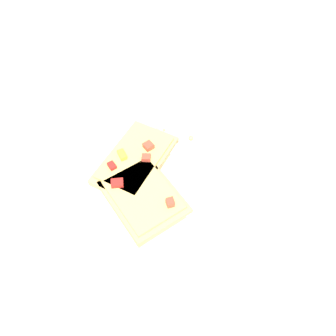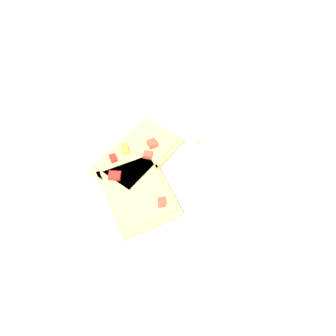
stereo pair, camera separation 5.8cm
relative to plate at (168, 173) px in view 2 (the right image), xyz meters
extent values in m
plane|color=#BCB29E|center=(0.00, 0.00, -0.01)|extent=(4.00, 4.00, 0.00)
cylinder|color=silver|center=(0.00, 0.00, 0.00)|extent=(0.29, 0.29, 0.01)
cube|color=silver|center=(-0.07, -0.01, 0.01)|extent=(0.13, 0.08, 0.01)
cube|color=silver|center=(0.01, -0.06, 0.01)|extent=(0.06, 0.05, 0.01)
cube|color=silver|center=(0.04, -0.09, 0.01)|extent=(0.03, 0.02, 0.00)
cube|color=silver|center=(0.05, -0.08, 0.01)|extent=(0.03, 0.02, 0.00)
cube|color=silver|center=(0.05, -0.08, 0.01)|extent=(0.03, 0.02, 0.00)
cube|color=silver|center=(0.06, -0.07, 0.01)|extent=(0.03, 0.02, 0.00)
cube|color=silver|center=(-0.07, 0.08, 0.01)|extent=(0.07, 0.06, 0.01)
cube|color=silver|center=(0.01, 0.02, 0.01)|extent=(0.11, 0.09, 0.00)
cube|color=tan|center=(0.06, 0.00, 0.01)|extent=(0.12, 0.17, 0.01)
cube|color=#E0C16B|center=(0.06, 0.00, 0.02)|extent=(0.11, 0.15, 0.01)
cube|color=#D14733|center=(0.05, -0.03, 0.03)|extent=(0.02, 0.02, 0.01)
cube|color=red|center=(0.09, 0.03, 0.03)|extent=(0.02, 0.02, 0.01)
cube|color=#D14733|center=(0.04, 0.00, 0.03)|extent=(0.02, 0.02, 0.01)
cube|color=yellow|center=(0.08, 0.01, 0.03)|extent=(0.02, 0.02, 0.01)
cube|color=tan|center=(0.02, 0.07, 0.01)|extent=(0.17, 0.17, 0.01)
cube|color=#E0C16B|center=(0.02, 0.07, 0.02)|extent=(0.15, 0.15, 0.01)
cube|color=red|center=(0.07, 0.07, 0.03)|extent=(0.02, 0.02, 0.01)
cube|color=#D14733|center=(-0.03, 0.08, 0.03)|extent=(0.02, 0.02, 0.01)
sphere|color=tan|center=(0.04, -0.09, 0.01)|extent=(0.01, 0.01, 0.01)
sphere|color=tan|center=(0.10, 0.03, 0.01)|extent=(0.01, 0.01, 0.01)
sphere|color=tan|center=(0.02, -0.05, 0.01)|extent=(0.01, 0.01, 0.01)
sphere|color=tan|center=(-0.02, -0.09, 0.01)|extent=(0.01, 0.01, 0.01)
sphere|color=#D7B570|center=(-0.03, 0.11, 0.01)|extent=(0.01, 0.01, 0.01)
camera|label=1|loc=(-0.11, 0.32, 0.49)|focal=35.00mm
camera|label=2|loc=(-0.16, 0.30, 0.49)|focal=35.00mm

